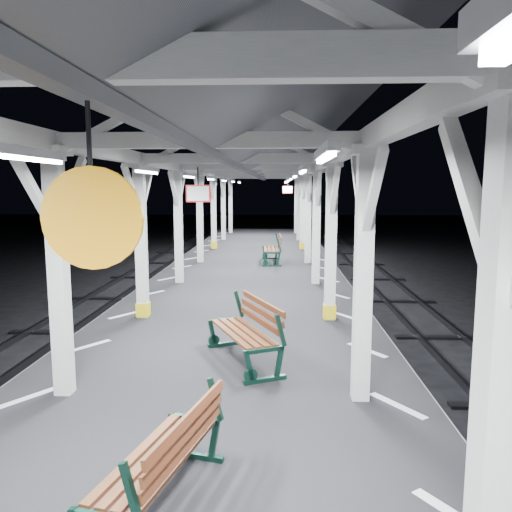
{
  "coord_description": "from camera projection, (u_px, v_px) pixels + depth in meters",
  "views": [
    {
      "loc": [
        0.9,
        -8.38,
        3.8
      ],
      "look_at": [
        0.39,
        3.13,
        2.2
      ],
      "focal_mm": 35.0,
      "sensor_mm": 36.0,
      "label": 1
    }
  ],
  "objects": [
    {
      "name": "bench_mid",
      "position": [
        250.0,
        329.0,
        7.99
      ],
      "size": [
        1.37,
        1.95,
        1.0
      ],
      "rotation": [
        0.0,
        0.0,
        0.43
      ],
      "color": "#0E2E23",
      "rests_on": "platform"
    },
    {
      "name": "bench_near",
      "position": [
        168.0,
        456.0,
        4.32
      ],
      "size": [
        1.01,
        1.78,
        0.91
      ],
      "rotation": [
        0.0,
        0.0,
        -0.25
      ],
      "color": "#0E2E23",
      "rests_on": "platform"
    },
    {
      "name": "ground",
      "position": [
        226.0,
        403.0,
        8.85
      ],
      "size": [
        120.0,
        120.0,
        0.0
      ],
      "primitive_type": "plane",
      "color": "black",
      "rests_on": "ground"
    },
    {
      "name": "hazard_stripes_left",
      "position": [
        88.0,
        346.0,
        8.82
      ],
      "size": [
        1.0,
        48.0,
        0.01
      ],
      "primitive_type": "cube",
      "color": "silver",
      "rests_on": "platform"
    },
    {
      "name": "hazard_stripes_right",
      "position": [
        367.0,
        350.0,
        8.61
      ],
      "size": [
        1.0,
        48.0,
        0.01
      ],
      "primitive_type": "cube",
      "color": "silver",
      "rests_on": "platform"
    },
    {
      "name": "bench_far",
      "position": [
        274.0,
        248.0,
        18.47
      ],
      "size": [
        0.78,
        1.92,
        1.03
      ],
      "rotation": [
        0.0,
        0.0,
        0.04
      ],
      "color": "#0E2E23",
      "rests_on": "platform"
    },
    {
      "name": "canopy",
      "position": [
        224.0,
        140.0,
        8.2
      ],
      "size": [
        5.4,
        49.0,
        4.65
      ],
      "color": "silver",
      "rests_on": "platform"
    },
    {
      "name": "platform",
      "position": [
        226.0,
        376.0,
        8.78
      ],
      "size": [
        6.0,
        50.0,
        1.0
      ],
      "primitive_type": "cube",
      "color": "black",
      "rests_on": "ground"
    }
  ]
}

